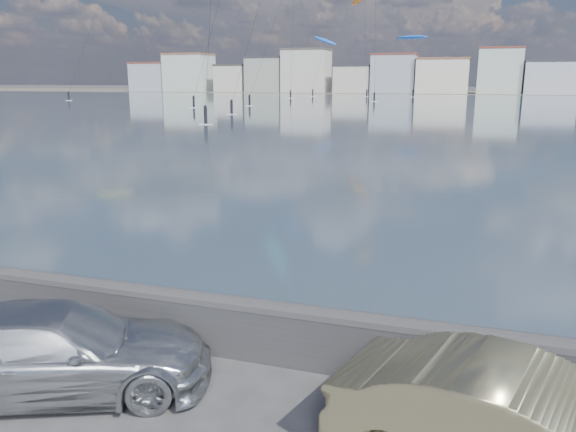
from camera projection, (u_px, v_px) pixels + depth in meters
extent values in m
cube|color=#2C4251|center=(447.00, 108.00, 91.82)|extent=(500.00, 177.00, 0.00)
cube|color=#4C473D|center=(462.00, 93.00, 192.03)|extent=(500.00, 60.00, 0.00)
cube|color=#28282B|center=(210.00, 327.00, 9.69)|extent=(400.00, 0.35, 0.90)
cylinder|color=#28282B|center=(209.00, 303.00, 9.58)|extent=(400.00, 0.36, 0.36)
cube|color=#9EA8B7|center=(152.00, 78.00, 211.54)|extent=(14.00, 11.00, 10.00)
cube|color=brown|center=(152.00, 63.00, 210.27)|extent=(14.28, 11.22, 0.60)
cube|color=#B7C6BC|center=(189.00, 73.00, 206.53)|extent=(16.00, 12.00, 13.00)
cube|color=brown|center=(188.00, 54.00, 204.91)|extent=(16.32, 12.24, 0.60)
cube|color=beige|center=(233.00, 79.00, 201.75)|extent=(11.00, 10.00, 9.00)
cube|color=#383330|center=(233.00, 65.00, 200.61)|extent=(11.22, 10.20, 0.60)
cube|color=gray|center=(267.00, 75.00, 197.55)|extent=(13.00, 11.00, 11.50)
cube|color=#2D2D33|center=(267.00, 58.00, 196.11)|extent=(13.26, 11.22, 0.60)
cube|color=beige|center=(306.00, 72.00, 192.90)|extent=(15.00, 12.00, 14.00)
cube|color=#4C423D|center=(307.00, 50.00, 191.16)|extent=(15.30, 12.24, 0.60)
cube|color=beige|center=(353.00, 80.00, 188.60)|extent=(12.00, 10.00, 8.50)
cube|color=#2D2D33|center=(354.00, 66.00, 187.52)|extent=(12.24, 10.20, 0.60)
cube|color=#9EA8B7|center=(394.00, 74.00, 184.13)|extent=(14.00, 11.00, 12.00)
cube|color=brown|center=(395.00, 54.00, 182.63)|extent=(14.28, 11.22, 0.60)
cube|color=silver|center=(443.00, 77.00, 179.65)|extent=(16.00, 13.00, 10.50)
cube|color=brown|center=(444.00, 59.00, 178.33)|extent=(16.32, 13.26, 0.60)
cube|color=#B7C6BC|center=(499.00, 72.00, 174.19)|extent=(13.00, 10.00, 13.50)
cube|color=brown|center=(501.00, 48.00, 172.52)|extent=(13.26, 10.20, 0.60)
cube|color=#B2B7C6|center=(550.00, 78.00, 170.32)|extent=(15.00, 12.00, 9.50)
cube|color=#2D2D33|center=(551.00, 61.00, 169.11)|extent=(15.30, 12.24, 0.60)
imported|color=#B5B9BD|center=(57.00, 350.00, 8.40)|extent=(4.94, 3.55, 1.33)
cube|color=white|center=(232.00, 114.00, 74.28)|extent=(1.40, 0.42, 0.08)
cylinder|color=black|center=(232.00, 107.00, 74.07)|extent=(0.36, 0.36, 1.70)
sphere|color=black|center=(231.00, 100.00, 73.86)|extent=(0.28, 0.28, 0.28)
cylinder|color=black|center=(253.00, 28.00, 74.06)|extent=(3.82, 6.48, 19.61)
cube|color=white|center=(69.00, 100.00, 121.58)|extent=(1.40, 0.42, 0.08)
cylinder|color=black|center=(69.00, 96.00, 121.36)|extent=(0.36, 0.36, 1.70)
sphere|color=black|center=(68.00, 92.00, 121.15)|extent=(0.28, 0.28, 0.28)
cylinder|color=black|center=(86.00, 43.00, 124.85)|extent=(0.69, 13.62, 21.94)
ellipsoid|color=blue|center=(412.00, 37.00, 149.36)|extent=(9.65, 5.81, 1.28)
cube|color=white|center=(413.00, 97.00, 144.82)|extent=(1.40, 0.42, 0.08)
cylinder|color=black|center=(413.00, 93.00, 144.61)|extent=(0.36, 0.36, 1.70)
sphere|color=black|center=(413.00, 90.00, 144.40)|extent=(0.28, 0.28, 0.28)
cylinder|color=black|center=(412.00, 64.00, 146.94)|extent=(1.94, 8.26, 14.06)
cube|color=white|center=(374.00, 101.00, 115.99)|extent=(1.40, 0.42, 0.08)
cylinder|color=black|center=(374.00, 97.00, 115.77)|extent=(0.36, 0.36, 1.70)
sphere|color=black|center=(374.00, 93.00, 115.56)|extent=(0.28, 0.28, 0.28)
cylinder|color=black|center=(375.00, 10.00, 115.80)|extent=(2.22, 8.38, 34.18)
cube|color=white|center=(291.00, 98.00, 135.72)|extent=(1.40, 0.42, 0.08)
cylinder|color=black|center=(291.00, 94.00, 135.50)|extent=(0.36, 0.36, 1.70)
sphere|color=black|center=(291.00, 91.00, 135.29)|extent=(0.28, 0.28, 0.28)
cylinder|color=black|center=(293.00, 22.00, 136.07)|extent=(1.94, 9.39, 33.27)
cube|color=white|center=(206.00, 124.00, 57.89)|extent=(1.40, 0.42, 0.08)
cylinder|color=black|center=(206.00, 115.00, 57.67)|extent=(0.36, 0.36, 1.70)
sphere|color=black|center=(205.00, 107.00, 57.46)|extent=(0.28, 0.28, 0.28)
cube|color=white|center=(194.00, 108.00, 91.23)|extent=(1.40, 0.42, 0.08)
cylinder|color=black|center=(194.00, 102.00, 91.01)|extent=(0.36, 0.36, 1.70)
sphere|color=black|center=(193.00, 96.00, 90.80)|extent=(0.28, 0.28, 0.28)
cylinder|color=black|center=(212.00, 27.00, 91.99)|extent=(3.18, 9.29, 23.05)
cube|color=white|center=(367.00, 97.00, 146.71)|extent=(1.40, 0.42, 0.08)
cylinder|color=black|center=(367.00, 93.00, 146.49)|extent=(0.36, 0.36, 1.70)
sphere|color=black|center=(367.00, 90.00, 146.28)|extent=(0.28, 0.28, 0.28)
cylinder|color=black|center=(366.00, 42.00, 148.96)|extent=(3.35, 11.05, 25.48)
cube|color=white|center=(250.00, 106.00, 97.74)|extent=(1.40, 0.42, 0.08)
cylinder|color=black|center=(249.00, 100.00, 97.52)|extent=(0.36, 0.36, 1.70)
sphere|color=black|center=(249.00, 95.00, 97.31)|extent=(0.28, 0.28, 0.28)
cylinder|color=black|center=(272.00, 29.00, 100.82)|extent=(3.35, 14.58, 23.87)
ellipsoid|color=blue|center=(325.00, 41.00, 156.57)|extent=(9.16, 6.92, 3.53)
cube|color=white|center=(313.00, 96.00, 149.02)|extent=(1.40, 0.42, 0.08)
cylinder|color=black|center=(313.00, 93.00, 148.81)|extent=(0.36, 0.36, 1.70)
sphere|color=black|center=(313.00, 89.00, 148.59)|extent=(0.28, 0.28, 0.28)
cylinder|color=black|center=(319.00, 65.00, 152.65)|extent=(0.04, 12.05, 13.69)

